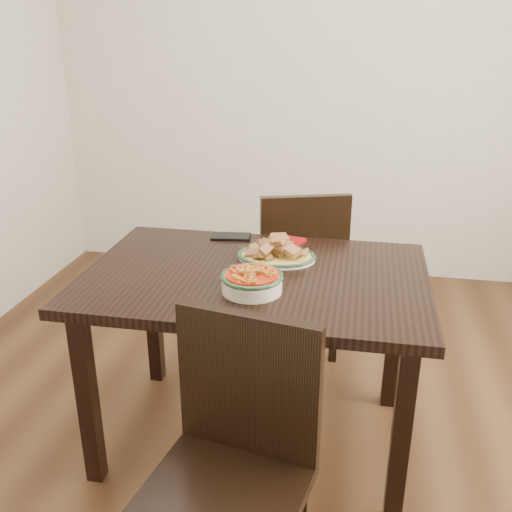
% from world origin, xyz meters
% --- Properties ---
extents(floor, '(3.50, 3.50, 0.00)m').
position_xyz_m(floor, '(0.00, 0.00, 0.00)').
color(floor, '#3D2413').
rests_on(floor, ground).
extents(wall_back, '(3.50, 0.10, 2.60)m').
position_xyz_m(wall_back, '(0.00, 1.75, 1.30)').
color(wall_back, silver).
rests_on(wall_back, ground).
extents(dining_table, '(1.27, 0.85, 0.75)m').
position_xyz_m(dining_table, '(-0.06, -0.11, 0.66)').
color(dining_table, black).
rests_on(dining_table, ground).
extents(chair_far, '(0.53, 0.53, 0.89)m').
position_xyz_m(chair_far, '(0.03, 0.58, 0.50)').
color(chair_far, black).
rests_on(chair_far, ground).
extents(chair_near, '(0.49, 0.49, 0.89)m').
position_xyz_m(chair_near, '(0.01, -0.80, 0.50)').
color(chair_near, black).
rests_on(chair_near, ground).
extents(fish_plate, '(0.30, 0.24, 0.11)m').
position_xyz_m(fish_plate, '(-0.01, 0.04, 0.79)').
color(fish_plate, white).
rests_on(fish_plate, dining_table).
extents(noodle_bowl, '(0.22, 0.22, 0.08)m').
position_xyz_m(noodle_bowl, '(-0.05, -0.26, 0.79)').
color(noodle_bowl, '#EFE2C9').
rests_on(noodle_bowl, dining_table).
extents(smartphone, '(0.18, 0.11, 0.01)m').
position_xyz_m(smartphone, '(-0.24, 0.25, 0.76)').
color(smartphone, black).
rests_on(smartphone, dining_table).
extents(napkin, '(0.15, 0.14, 0.01)m').
position_xyz_m(napkin, '(0.02, 0.24, 0.76)').
color(napkin, maroon).
rests_on(napkin, dining_table).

